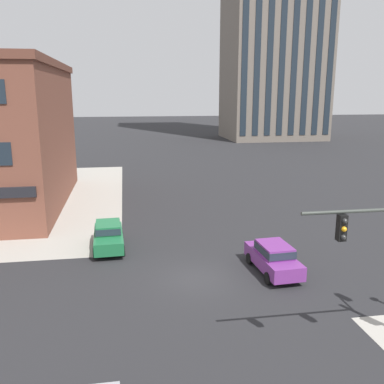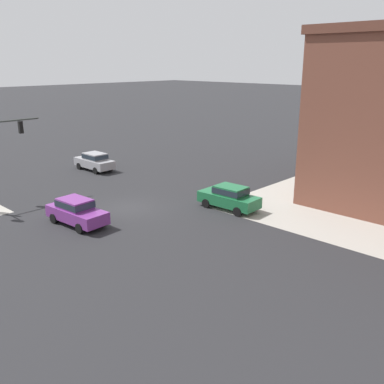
{
  "view_description": "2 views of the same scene",
  "coord_description": "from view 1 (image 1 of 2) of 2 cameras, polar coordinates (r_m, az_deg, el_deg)",
  "views": [
    {
      "loc": [
        -3.59,
        -20.41,
        9.67
      ],
      "look_at": [
        0.65,
        5.91,
        3.37
      ],
      "focal_mm": 39.35,
      "sensor_mm": 36.0,
      "label": 1
    },
    {
      "loc": [
        17.99,
        23.43,
        9.97
      ],
      "look_at": [
        -1.59,
        4.8,
        1.84
      ],
      "focal_mm": 40.52,
      "sensor_mm": 36.0,
      "label": 2
    }
  ],
  "objects": [
    {
      "name": "ground_plane",
      "position": [
        22.87,
        0.77,
        -11.72
      ],
      "size": [
        320.0,
        320.0,
        0.0
      ],
      "primitive_type": "plane",
      "color": "#262628"
    },
    {
      "name": "car_main_northbound_near",
      "position": [
        27.25,
        -11.26,
        -5.71
      ],
      "size": [
        2.03,
        4.47,
        1.68
      ],
      "color": "#1E6B3D",
      "rests_on": "ground"
    },
    {
      "name": "car_main_northbound_far",
      "position": [
        23.74,
        10.98,
        -8.6
      ],
      "size": [
        2.11,
        4.5,
        1.68
      ],
      "color": "#7A3389",
      "rests_on": "ground"
    }
  ]
}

